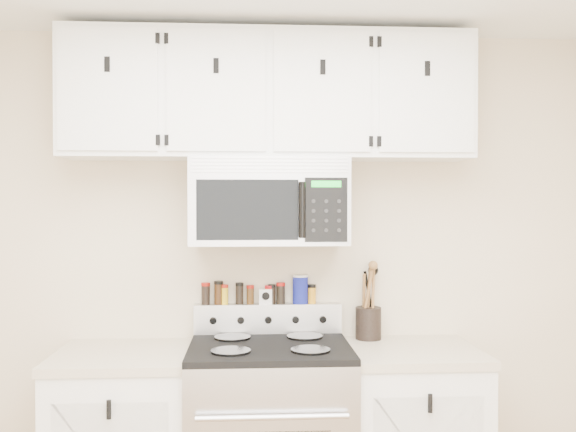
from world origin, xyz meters
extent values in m
cube|color=#C8B496|center=(0.00, 1.75, 1.25)|extent=(3.50, 0.01, 2.50)
cube|color=black|center=(0.00, 1.43, 0.94)|extent=(0.76, 0.65, 0.03)
cube|color=#B7B7BA|center=(0.00, 1.71, 1.03)|extent=(0.76, 0.08, 0.15)
cylinder|color=black|center=(-0.18, 1.28, 0.96)|extent=(0.18, 0.18, 0.01)
cylinder|color=black|center=(0.18, 1.28, 0.96)|extent=(0.18, 0.18, 0.01)
cylinder|color=black|center=(-0.18, 1.57, 0.96)|extent=(0.18, 0.18, 0.01)
cylinder|color=black|center=(0.18, 1.57, 0.96)|extent=(0.18, 0.18, 0.01)
cube|color=#BAAA8E|center=(-0.69, 1.45, 0.90)|extent=(0.64, 0.62, 0.04)
cube|color=#BAAA8E|center=(0.69, 1.45, 0.90)|extent=(0.64, 0.62, 0.04)
cube|color=#9E9EA3|center=(0.00, 1.56, 1.63)|extent=(0.76, 0.38, 0.42)
cube|color=#B7B7BA|center=(0.00, 1.36, 1.80)|extent=(0.73, 0.01, 0.08)
cube|color=black|center=(-0.10, 1.36, 1.59)|extent=(0.47, 0.01, 0.28)
cube|color=black|center=(0.26, 1.36, 1.59)|extent=(0.20, 0.01, 0.30)
cylinder|color=black|center=(0.15, 1.33, 1.59)|extent=(0.03, 0.03, 0.26)
cube|color=white|center=(0.00, 1.58, 2.15)|extent=(2.00, 0.33, 0.62)
cube|color=white|center=(-0.75, 1.41, 2.15)|extent=(0.46, 0.01, 0.57)
cube|color=black|center=(-0.75, 1.41, 2.26)|extent=(0.02, 0.01, 0.07)
cube|color=white|center=(-0.25, 1.41, 2.15)|extent=(0.46, 0.01, 0.57)
cube|color=black|center=(-0.25, 1.41, 2.26)|extent=(0.03, 0.01, 0.07)
cube|color=white|center=(0.25, 1.41, 2.15)|extent=(0.46, 0.01, 0.57)
cube|color=black|center=(0.25, 1.41, 2.26)|extent=(0.03, 0.01, 0.07)
cube|color=white|center=(0.75, 1.41, 2.15)|extent=(0.46, 0.01, 0.57)
cube|color=black|center=(0.75, 1.41, 2.26)|extent=(0.02, 0.01, 0.07)
cylinder|color=black|center=(0.52, 1.66, 1.00)|extent=(0.13, 0.13, 0.16)
cylinder|color=brown|center=(0.52, 1.66, 1.13)|extent=(0.02, 0.02, 0.31)
cylinder|color=brown|center=(0.54, 1.65, 1.14)|extent=(0.02, 0.02, 0.33)
cylinder|color=brown|center=(0.49, 1.67, 1.12)|extent=(0.02, 0.02, 0.29)
cylinder|color=black|center=(0.53, 1.68, 1.12)|extent=(0.02, 0.02, 0.30)
cylinder|color=brown|center=(0.51, 1.64, 1.13)|extent=(0.02, 0.02, 0.32)
cube|color=white|center=(-0.01, 1.71, 1.14)|extent=(0.07, 0.06, 0.08)
cylinder|color=navy|center=(0.17, 1.71, 1.17)|extent=(0.08, 0.08, 0.14)
cylinder|color=white|center=(0.17, 1.71, 1.24)|extent=(0.08, 0.08, 0.01)
cylinder|color=black|center=(-0.32, 1.71, 1.15)|extent=(0.04, 0.04, 0.10)
cylinder|color=#9C140C|center=(-0.32, 1.71, 1.20)|extent=(0.05, 0.05, 0.02)
cylinder|color=#3A200D|center=(-0.25, 1.71, 1.15)|extent=(0.04, 0.04, 0.10)
cylinder|color=black|center=(-0.25, 1.71, 1.21)|extent=(0.05, 0.05, 0.02)
cylinder|color=yellow|center=(-0.22, 1.71, 1.14)|extent=(0.04, 0.04, 0.09)
cylinder|color=#A61A0C|center=(-0.22, 1.71, 1.19)|extent=(0.04, 0.04, 0.02)
cylinder|color=black|center=(-0.15, 1.71, 1.15)|extent=(0.04, 0.04, 0.09)
cylinder|color=black|center=(-0.15, 1.71, 1.20)|extent=(0.04, 0.04, 0.02)
cylinder|color=#452B10|center=(-0.09, 1.71, 1.14)|extent=(0.04, 0.04, 0.08)
cylinder|color=maroon|center=(-0.09, 1.71, 1.19)|extent=(0.04, 0.04, 0.02)
cylinder|color=orange|center=(0.01, 1.71, 1.14)|extent=(0.04, 0.04, 0.08)
cylinder|color=#A50C12|center=(0.01, 1.71, 1.19)|extent=(0.05, 0.05, 0.02)
cylinder|color=black|center=(0.02, 1.71, 1.14)|extent=(0.04, 0.04, 0.08)
cylinder|color=black|center=(0.02, 1.71, 1.19)|extent=(0.04, 0.04, 0.02)
cylinder|color=black|center=(0.07, 1.71, 1.15)|extent=(0.04, 0.04, 0.09)
cylinder|color=#AB100D|center=(0.07, 1.71, 1.20)|extent=(0.05, 0.05, 0.02)
cylinder|color=#452610|center=(0.17, 1.71, 1.14)|extent=(0.04, 0.04, 0.09)
cylinder|color=black|center=(0.17, 1.71, 1.19)|extent=(0.05, 0.05, 0.02)
cylinder|color=orange|center=(0.23, 1.71, 1.14)|extent=(0.04, 0.04, 0.08)
cylinder|color=black|center=(0.23, 1.71, 1.19)|extent=(0.04, 0.04, 0.02)
camera|label=1|loc=(-0.10, -1.60, 1.61)|focal=40.00mm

